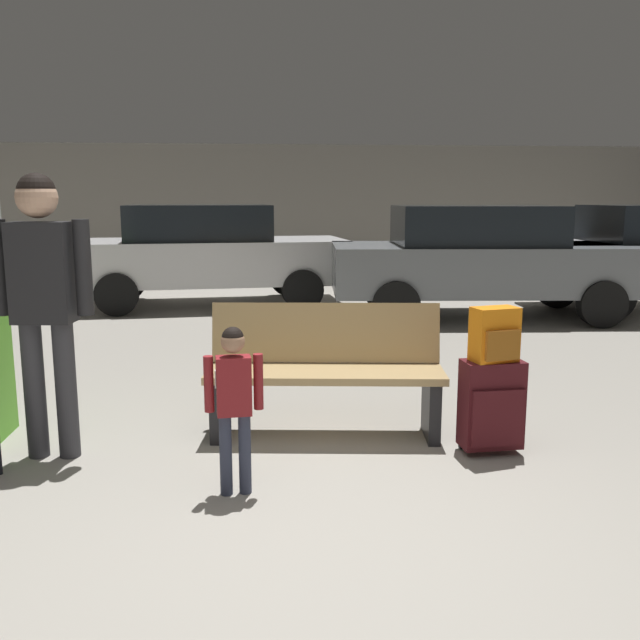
# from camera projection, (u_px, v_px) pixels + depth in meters

# --- Properties ---
(ground_plane) EXTENTS (18.00, 18.00, 0.10)m
(ground_plane) POSITION_uv_depth(u_px,v_px,m) (281.00, 360.00, 7.11)
(ground_plane) COLOR gray
(garage_back_wall) EXTENTS (18.00, 0.12, 2.80)m
(garage_back_wall) POSITION_uv_depth(u_px,v_px,m) (268.00, 207.00, 15.54)
(garage_back_wall) COLOR gray
(garage_back_wall) RESTS_ON ground_plane
(bench) EXTENTS (1.65, 0.69, 0.89)m
(bench) POSITION_uv_depth(u_px,v_px,m) (325.00, 371.00, 4.68)
(bench) COLOR tan
(bench) RESTS_ON ground_plane
(suitcase) EXTENTS (0.39, 0.26, 0.60)m
(suitcase) POSITION_uv_depth(u_px,v_px,m) (492.00, 405.00, 4.32)
(suitcase) COLOR #471419
(suitcase) RESTS_ON ground_plane
(backpack_bright) EXTENTS (0.31, 0.24, 0.34)m
(backpack_bright) POSITION_uv_depth(u_px,v_px,m) (495.00, 335.00, 4.24)
(backpack_bright) COLOR orange
(backpack_bright) RESTS_ON suitcase
(child) EXTENTS (0.32, 0.18, 0.94)m
(child) POSITION_uv_depth(u_px,v_px,m) (234.00, 393.00, 3.68)
(child) COLOR #33384C
(child) RESTS_ON ground_plane
(adult) EXTENTS (0.60, 0.24, 1.76)m
(adult) POSITION_uv_depth(u_px,v_px,m) (43.00, 286.00, 4.14)
(adult) COLOR #38383D
(adult) RESTS_ON ground_plane
(parked_car_near) EXTENTS (4.21, 2.03, 1.51)m
(parked_car_near) POSITION_uv_depth(u_px,v_px,m) (482.00, 258.00, 9.25)
(parked_car_near) COLOR slate
(parked_car_near) RESTS_ON ground_plane
(parked_car_far) EXTENTS (4.24, 2.10, 1.51)m
(parked_car_far) POSITION_uv_depth(u_px,v_px,m) (207.00, 252.00, 10.34)
(parked_car_far) COLOR silver
(parked_car_far) RESTS_ON ground_plane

